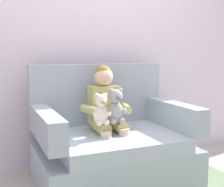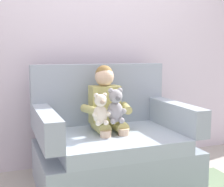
{
  "view_description": "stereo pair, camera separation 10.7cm",
  "coord_description": "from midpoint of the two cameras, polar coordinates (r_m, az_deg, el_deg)",
  "views": [
    {
      "loc": [
        -1.02,
        -2.4,
        1.16
      ],
      "look_at": [
        -0.03,
        -0.05,
        0.82
      ],
      "focal_mm": 49.16,
      "sensor_mm": 36.0,
      "label": 1
    },
    {
      "loc": [
        -0.92,
        -2.44,
        1.16
      ],
      "look_at": [
        -0.03,
        -0.05,
        0.82
      ],
      "focal_mm": 49.16,
      "sensor_mm": 36.0,
      "label": 2
    }
  ],
  "objects": [
    {
      "name": "plush_grey",
      "position": [
        2.55,
        1.86,
        -2.46
      ],
      "size": [
        0.17,
        0.14,
        0.29
      ],
      "rotation": [
        0.0,
        0.0,
        -0.29
      ],
      "color": "#9E9EA3",
      "rests_on": "armchair"
    },
    {
      "name": "seated_child",
      "position": [
        2.71,
        0.2,
        -2.58
      ],
      "size": [
        0.45,
        0.39,
        0.82
      ],
      "rotation": [
        0.0,
        0.0,
        0.05
      ],
      "color": "tan",
      "rests_on": "armchair"
    },
    {
      "name": "armchair",
      "position": [
        2.77,
        1.07,
        -9.82
      ],
      "size": [
        1.31,
        0.94,
        1.05
      ],
      "color": "#9EADBC",
      "rests_on": "ground"
    },
    {
      "name": "ground_plane",
      "position": [
        2.85,
        1.41,
        -16.46
      ],
      "size": [
        8.0,
        8.0,
        0.0
      ],
      "primitive_type": "plane",
      "color": "#ADA89E"
    },
    {
      "name": "back_wall",
      "position": [
        3.24,
        -2.99,
        10.03
      ],
      "size": [
        6.0,
        0.1,
        2.6
      ],
      "primitive_type": "cube",
      "color": "silver",
      "rests_on": "ground"
    },
    {
      "name": "plush_cream",
      "position": [
        2.49,
        -0.9,
        -3.06
      ],
      "size": [
        0.16,
        0.13,
        0.26
      ],
      "rotation": [
        0.0,
        0.0,
        0.05
      ],
      "color": "silver",
      "rests_on": "armchair"
    }
  ]
}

